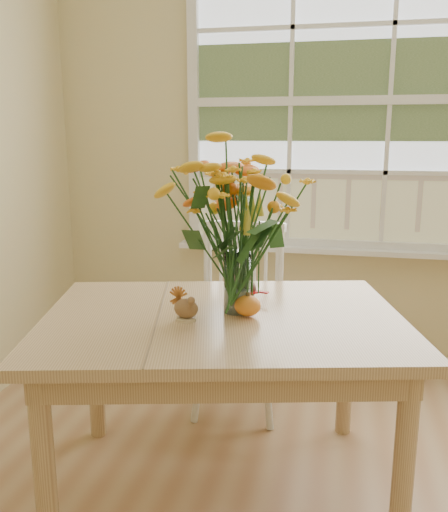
# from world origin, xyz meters

# --- Properties ---
(wall_back) EXTENTS (4.00, 0.02, 2.70)m
(wall_back) POSITION_xyz_m (0.00, 2.25, 1.35)
(wall_back) COLOR beige
(wall_back) RESTS_ON floor
(window) EXTENTS (2.42, 0.12, 1.74)m
(window) POSITION_xyz_m (0.00, 2.21, 1.53)
(window) COLOR silver
(window) RESTS_ON wall_back
(dining_table) EXTENTS (1.51, 1.23, 0.71)m
(dining_table) POSITION_xyz_m (-0.65, 0.83, 0.62)
(dining_table) COLOR tan
(dining_table) RESTS_ON floor
(windsor_chair) EXTENTS (0.44, 0.42, 0.91)m
(windsor_chair) POSITION_xyz_m (-0.71, 1.52, 0.51)
(windsor_chair) COLOR white
(windsor_chair) RESTS_ON floor
(flower_vase) EXTENTS (0.48, 0.48, 0.57)m
(flower_vase) POSITION_xyz_m (-0.61, 0.88, 1.05)
(flower_vase) COLOR white
(flower_vase) RESTS_ON dining_table
(pumpkin) EXTENTS (0.10, 0.10, 0.08)m
(pumpkin) POSITION_xyz_m (-0.56, 0.83, 0.75)
(pumpkin) COLOR orange
(pumpkin) RESTS_ON dining_table
(turkey_figurine) EXTENTS (0.10, 0.07, 0.11)m
(turkey_figurine) POSITION_xyz_m (-0.77, 0.74, 0.75)
(turkey_figurine) COLOR #CCB78C
(turkey_figurine) RESTS_ON dining_table
(dark_gourd) EXTENTS (0.13, 0.09, 0.08)m
(dark_gourd) POSITION_xyz_m (-0.60, 1.04, 0.75)
(dark_gourd) COLOR #38160F
(dark_gourd) RESTS_ON dining_table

